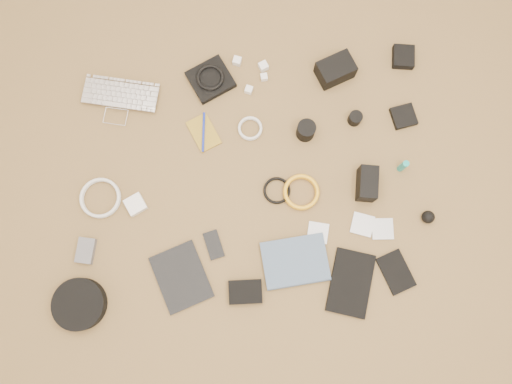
{
  "coord_description": "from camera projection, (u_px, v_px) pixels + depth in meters",
  "views": [
    {
      "loc": [
        -0.01,
        -0.37,
        1.9
      ],
      "look_at": [
        0.03,
        -0.02,
        0.02
      ],
      "focal_mm": 35.0,
      "sensor_mm": 36.0,
      "label": 1
    }
  ],
  "objects": [
    {
      "name": "card_reader",
      "position": [
        404.0,
        116.0,
        1.98
      ],
      "size": [
        0.1,
        0.1,
        0.02
      ],
      "primitive_type": "cube",
      "rotation": [
        0.0,
        0.0,
        0.16
      ],
      "color": "black",
      "rests_on": "ground"
    },
    {
      "name": "headphones",
      "position": [
        210.0,
        77.0,
        1.99
      ],
      "size": [
        0.11,
        0.11,
        0.01
      ],
      "primitive_type": "torus",
      "rotation": [
        0.0,
        0.0,
        -0.03
      ],
      "color": "black",
      "rests_on": "headphone_pouch"
    },
    {
      "name": "phone",
      "position": [
        214.0,
        245.0,
        1.89
      ],
      "size": [
        0.08,
        0.12,
        0.01
      ],
      "primitive_type": "cube",
      "rotation": [
        0.0,
        0.0,
        0.21
      ],
      "color": "black",
      "rests_on": "ground"
    },
    {
      "name": "drive_case",
      "position": [
        245.0,
        292.0,
        1.85
      ],
      "size": [
        0.13,
        0.09,
        0.03
      ],
      "primitive_type": "cube",
      "rotation": [
        0.0,
        0.0,
        -0.06
      ],
      "color": "black",
      "rests_on": "ground"
    },
    {
      "name": "cable_white_a",
      "position": [
        250.0,
        129.0,
        1.98
      ],
      "size": [
        0.13,
        0.13,
        0.01
      ],
      "primitive_type": "torus",
      "rotation": [
        0.0,
        0.0,
        -0.4
      ],
      "color": "silver",
      "rests_on": "ground"
    },
    {
      "name": "laptop",
      "position": [
        119.0,
        104.0,
        1.99
      ],
      "size": [
        0.34,
        0.28,
        0.02
      ],
      "primitive_type": "imported",
      "rotation": [
        0.0,
        0.0,
        -0.25
      ],
      "color": "silver",
      "rests_on": "ground"
    },
    {
      "name": "notebook_black_a",
      "position": [
        351.0,
        283.0,
        1.86
      ],
      "size": [
        0.22,
        0.27,
        0.02
      ],
      "primitive_type": "cube",
      "rotation": [
        0.0,
        0.0,
        -0.33
      ],
      "color": "black",
      "rests_on": "ground"
    },
    {
      "name": "notebook_black_b",
      "position": [
        396.0,
        272.0,
        1.87
      ],
      "size": [
        0.14,
        0.17,
        0.01
      ],
      "primitive_type": "cube",
      "rotation": [
        0.0,
        0.0,
        0.31
      ],
      "color": "black",
      "rests_on": "ground"
    },
    {
      "name": "charger_b",
      "position": [
        264.0,
        77.0,
        2.01
      ],
      "size": [
        0.03,
        0.03,
        0.02
      ],
      "primitive_type": "cube",
      "rotation": [
        0.0,
        0.0,
        0.06
      ],
      "color": "white",
      "rests_on": "ground"
    },
    {
      "name": "flash",
      "position": [
        367.0,
        184.0,
        1.89
      ],
      "size": [
        0.09,
        0.14,
        0.09
      ],
      "primitive_type": "cube",
      "rotation": [
        0.0,
        0.0,
        -0.19
      ],
      "color": "black",
      "rests_on": "ground"
    },
    {
      "name": "air_blower",
      "position": [
        428.0,
        217.0,
        1.89
      ],
      "size": [
        0.06,
        0.06,
        0.05
      ],
      "primitive_type": "sphere",
      "rotation": [
        0.0,
        0.0,
        -0.41
      ],
      "color": "black",
      "rests_on": "ground"
    },
    {
      "name": "pen_blue",
      "position": [
        203.0,
        132.0,
        1.97
      ],
      "size": [
        0.03,
        0.16,
        0.01
      ],
      "primitive_type": "cylinder",
      "rotation": [
        1.57,
        0.0,
        -0.12
      ],
      "color": "#1526AF",
      "rests_on": "notebook_olive"
    },
    {
      "name": "filter_case_mid",
      "position": [
        362.0,
        225.0,
        1.91
      ],
      "size": [
        0.11,
        0.11,
        0.01
      ],
      "primitive_type": "cube",
      "rotation": [
        0.0,
        0.0,
        -0.37
      ],
      "color": "silver",
      "rests_on": "ground"
    },
    {
      "name": "charger_d",
      "position": [
        249.0,
        90.0,
        2.0
      ],
      "size": [
        0.04,
        0.04,
        0.03
      ],
      "primitive_type": "cube",
      "rotation": [
        0.0,
        0.0,
        -0.43
      ],
      "color": "white",
      "rests_on": "ground"
    },
    {
      "name": "cable_yellow",
      "position": [
        301.0,
        193.0,
        1.93
      ],
      "size": [
        0.16,
        0.16,
        0.02
      ],
      "primitive_type": "torus",
      "rotation": [
        0.0,
        0.0,
        -0.16
      ],
      "color": "gold",
      "rests_on": "ground"
    },
    {
      "name": "tablet",
      "position": [
        181.0,
        277.0,
        1.87
      ],
      "size": [
        0.24,
        0.27,
        0.01
      ],
      "primitive_type": "cube",
      "rotation": [
        0.0,
        0.0,
        0.3
      ],
      "color": "black",
      "rests_on": "ground"
    },
    {
      "name": "battery_charger",
      "position": [
        86.0,
        251.0,
        1.88
      ],
      "size": [
        0.08,
        0.11,
        0.03
      ],
      "primitive_type": "cube",
      "rotation": [
        0.0,
        0.0,
        -0.24
      ],
      "color": "#5A5A60",
      "rests_on": "ground"
    },
    {
      "name": "lens_pouch",
      "position": [
        403.0,
        57.0,
        2.02
      ],
      "size": [
        0.1,
        0.11,
        0.03
      ],
      "primitive_type": "cube",
      "rotation": [
        0.0,
        0.0,
        -0.17
      ],
      "color": "black",
      "rests_on": "ground"
    },
    {
      "name": "paperback",
      "position": [
        299.0,
        285.0,
        1.86
      ],
      "size": [
        0.25,
        0.19,
        0.02
      ],
      "primitive_type": "imported",
      "rotation": [
        0.0,
        0.0,
        1.63
      ],
      "color": "#465B77",
      "rests_on": "ground"
    },
    {
      "name": "room_shell",
      "position": [
        232.0,
        21.0,
        0.71
      ],
      "size": [
        4.04,
        4.04,
        2.58
      ],
      "color": "brown",
      "rests_on": "ground"
    },
    {
      "name": "power_brick",
      "position": [
        136.0,
        205.0,
        1.91
      ],
      "size": [
        0.09,
        0.09,
        0.03
      ],
      "primitive_type": "cube",
      "rotation": [
        0.0,
        0.0,
        0.42
      ],
      "color": "white",
      "rests_on": "ground"
    },
    {
      "name": "filter_case_right",
      "position": [
        382.0,
        229.0,
        1.9
      ],
      "size": [
        0.09,
        0.09,
        0.01
      ],
      "primitive_type": "cube",
      "rotation": [
        0.0,
        0.0,
        -0.09
      ],
      "color": "silver",
      "rests_on": "ground"
    },
    {
      "name": "lens_b",
      "position": [
        355.0,
        118.0,
        1.97
      ],
      "size": [
        0.06,
        0.06,
        0.05
      ],
      "primitive_type": "cylinder",
      "rotation": [
        0.0,
        0.0,
        0.17
      ],
      "color": "black",
      "rests_on": "ground"
    },
    {
      "name": "filter_case_left",
      "position": [
        318.0,
        233.0,
        1.9
      ],
      "size": [
        0.1,
        0.1,
        0.01
      ],
      "primitive_type": "cube",
      "rotation": [
        0.0,
        0.0,
        -0.27
      ],
      "color": "silver",
      "rests_on": "ground"
    },
    {
      "name": "headphone_case",
      "position": [
        80.0,
        304.0,
        1.83
      ],
      "size": [
        0.24,
        0.24,
        0.05
      ],
      "primitive_type": "cylinder",
      "rotation": [
        0.0,
        0.0,
        0.3
      ],
      "color": "black",
      "rests_on": "ground"
    },
    {
      "name": "cable_white_b",
      "position": [
        101.0,
        198.0,
        1.92
      ],
      "size": [
        0.19,
        0.19,
        0.01
      ],
      "primitive_type": "torus",
      "rotation": [
        0.0,
        0.0,
        -0.22
      ],
      "color": "silver",
      "rests_on": "ground"
    },
    {
      "name": "headphone_pouch",
      "position": [
        211.0,
        80.0,
        2.01
      ],
      "size": [
        0.2,
        0.2,
        0.03
      ],
      "primitive_type": "cube",
      "rotation": [
        0.0,
        0.0,
        0.42
      ],
      "color": "black",
      "rests_on": "ground"
    },
    {
      "name": "dslr_camera",
      "position": [
        335.0,
        70.0,
        1.99
      ],
      "size": [
        0.16,
        0.14,
        0.08
      ],
      "primitive_type": "cube",
      "rotation": [
        0.0,
        0.0,
        0.34
      ],
      "color": "black",
      "rests_on": "ground"
    },
    {
      "name": "charger_c",
      "position": [
        263.0,
        66.0,
        2.02
      ],
      "size": [
        0.04,
        0.04,
        0.03
      ],
      "primitive_type": "cube",
      "rotation": [
        0.0,
        0.0,
        0.37
      ],
      "color": "white",
      "rests_on": "ground"
    },
    {
      "name": "lens_cleaner",
      "position": [
        403.0,
        166.0,
        1.91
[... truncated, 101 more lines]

